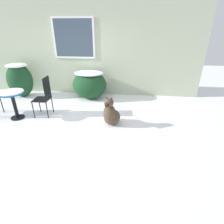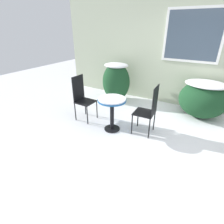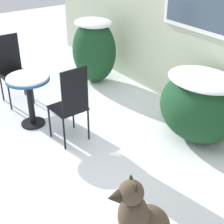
# 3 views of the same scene
# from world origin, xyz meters

# --- Properties ---
(ground_plane) EXTENTS (16.00, 16.00, 0.00)m
(ground_plane) POSITION_xyz_m (0.00, 0.00, 0.00)
(ground_plane) COLOR white
(house_wall) EXTENTS (8.00, 0.10, 3.37)m
(house_wall) POSITION_xyz_m (-0.01, 2.20, 1.69)
(house_wall) COLOR #B2BC9E
(house_wall) RESTS_ON ground_plane
(shrub_left) EXTENTS (0.83, 0.73, 1.11)m
(shrub_left) POSITION_xyz_m (-1.95, 1.60, 0.59)
(shrub_left) COLOR #194223
(shrub_left) RESTS_ON ground_plane
(shrub_middle) EXTENTS (1.11, 0.90, 0.91)m
(shrub_middle) POSITION_xyz_m (0.41, 1.69, 0.49)
(shrub_middle) COLOR #194223
(shrub_middle) RESTS_ON ground_plane
(patio_table) EXTENTS (0.59, 0.59, 0.74)m
(patio_table) POSITION_xyz_m (-1.17, 0.05, 0.57)
(patio_table) COLOR black
(patio_table) RESTS_ON ground_plane
(patio_chair_near_table) EXTENTS (0.42, 0.42, 1.05)m
(patio_chair_near_table) POSITION_xyz_m (-0.46, 0.30, 0.56)
(patio_chair_near_table) COLOR black
(patio_chair_near_table) RESTS_ON ground_plane
(patio_chair_far_side) EXTENTS (0.41, 0.41, 1.05)m
(patio_chair_far_side) POSITION_xyz_m (-2.04, 0.14, 0.56)
(patio_chair_far_side) COLOR black
(patio_chair_far_side) RESTS_ON ground_plane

